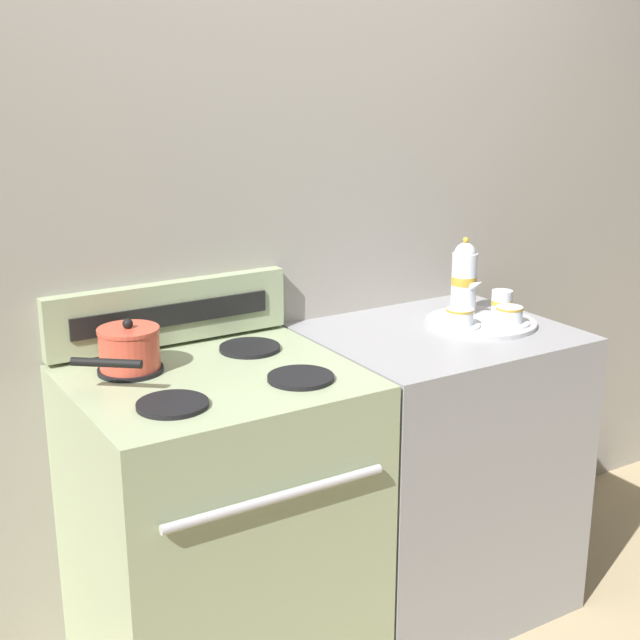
{
  "coord_description": "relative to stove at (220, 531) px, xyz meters",
  "views": [
    {
      "loc": [
        -1.31,
        -2.04,
        1.74
      ],
      "look_at": [
        -0.02,
        0.07,
        1.01
      ],
      "focal_mm": 50.0,
      "sensor_mm": 36.0,
      "label": 1
    }
  ],
  "objects": [
    {
      "name": "ground_plane",
      "position": [
        0.39,
        0.0,
        -0.47
      ],
      "size": [
        6.0,
        6.0,
        0.0
      ],
      "primitive_type": "plane",
      "color": "tan"
    },
    {
      "name": "wall_back",
      "position": [
        0.39,
        0.35,
        0.63
      ],
      "size": [
        6.0,
        0.05,
        2.2
      ],
      "color": "#9E998E",
      "rests_on": "ground"
    },
    {
      "name": "stove",
      "position": [
        0.0,
        0.0,
        0.0
      ],
      "size": [
        0.75,
        0.67,
        0.94
      ],
      "color": "#9EAD84",
      "rests_on": "ground"
    },
    {
      "name": "control_panel",
      "position": [
        -0.0,
        0.3,
        0.56
      ],
      "size": [
        0.73,
        0.05,
        0.18
      ],
      "color": "#9EAD84",
      "rests_on": "stove"
    },
    {
      "name": "side_counter",
      "position": [
        0.76,
        0.0,
        -0.0
      ],
      "size": [
        0.76,
        0.65,
        0.93
      ],
      "color": "#939399",
      "rests_on": "ground"
    },
    {
      "name": "saucepan",
      "position": [
        -0.18,
        0.14,
        0.53
      ],
      "size": [
        0.27,
        0.28,
        0.14
      ],
      "color": "#D14C38",
      "rests_on": "stove"
    },
    {
      "name": "serving_tray",
      "position": [
        0.92,
        -0.01,
        0.47
      ],
      "size": [
        0.35,
        0.35,
        0.01
      ],
      "color": "#B2B2B7",
      "rests_on": "side_counter"
    },
    {
      "name": "teapot",
      "position": [
        0.92,
        0.09,
        0.59
      ],
      "size": [
        0.08,
        0.13,
        0.25
      ],
      "color": "silver",
      "rests_on": "serving_tray"
    },
    {
      "name": "teacup_left",
      "position": [
        0.96,
        -0.08,
        0.5
      ],
      "size": [
        0.13,
        0.13,
        0.06
      ],
      "color": "silver",
      "rests_on": "serving_tray"
    },
    {
      "name": "teacup_right",
      "position": [
        0.82,
        -0.02,
        0.5
      ],
      "size": [
        0.13,
        0.13,
        0.06
      ],
      "color": "silver",
      "rests_on": "serving_tray"
    },
    {
      "name": "creamer_jug",
      "position": [
        1.02,
        0.01,
        0.51
      ],
      "size": [
        0.07,
        0.07,
        0.08
      ],
      "color": "silver",
      "rests_on": "serving_tray"
    }
  ]
}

